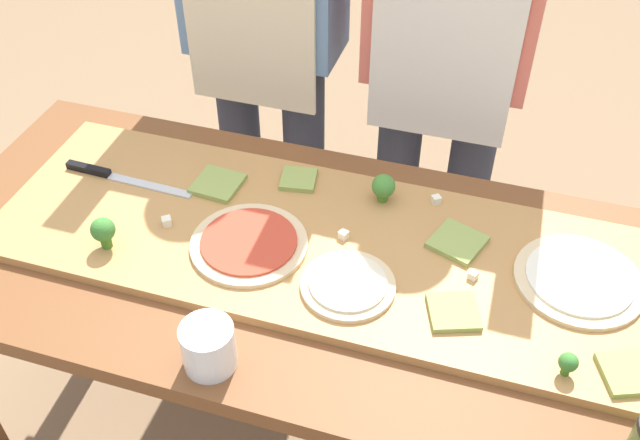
{
  "coord_description": "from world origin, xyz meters",
  "views": [
    {
      "loc": [
        0.32,
        -0.99,
        1.85
      ],
      "look_at": [
        0.01,
        0.0,
        0.9
      ],
      "focal_mm": 40.43,
      "sensor_mm": 36.0,
      "label": 1
    }
  ],
  "objects_px": {
    "flour_cup": "(209,348)",
    "prep_table": "(314,297)",
    "pizza_slice_near_left": "(628,373)",
    "broccoli_floret_front_left": "(383,187)",
    "cook_left": "(263,14)",
    "cheese_crumble_b": "(436,200)",
    "pizza_whole_tomato_red": "(249,243)",
    "pizza_whole_cheese_artichoke": "(348,285)",
    "pizza_slice_center": "(298,179)",
    "cheese_crumble_a": "(343,235)",
    "broccoli_floret_back_left": "(103,231)",
    "cheese_crumble_d": "(473,275)",
    "cook_right": "(450,41)",
    "pizza_slice_far_right": "(453,312)",
    "pizza_slice_far_left": "(457,242)",
    "broccoli_floret_back_right": "(568,363)",
    "pizza_whole_white_garlic": "(579,279)",
    "chefs_knife": "(111,175)",
    "cheese_crumble_c": "(167,221)",
    "pizza_slice_near_right": "(218,184)"
  },
  "relations": [
    {
      "from": "pizza_whole_white_garlic",
      "to": "broccoli_floret_front_left",
      "type": "xyz_separation_m",
      "value": [
        -0.42,
        0.13,
        0.03
      ]
    },
    {
      "from": "pizza_slice_far_left",
      "to": "pizza_slice_near_left",
      "type": "distance_m",
      "value": 0.41
    },
    {
      "from": "pizza_whole_cheese_artichoke",
      "to": "cook_right",
      "type": "height_order",
      "value": "cook_right"
    },
    {
      "from": "prep_table",
      "to": "cheese_crumble_c",
      "type": "xyz_separation_m",
      "value": [
        -0.32,
        -0.01,
        0.14
      ]
    },
    {
      "from": "pizza_slice_near_left",
      "to": "cheese_crumble_b",
      "type": "relative_size",
      "value": 4.92
    },
    {
      "from": "pizza_slice_near_right",
      "to": "cheese_crumble_b",
      "type": "height_order",
      "value": "cheese_crumble_b"
    },
    {
      "from": "prep_table",
      "to": "broccoli_floret_back_right",
      "type": "xyz_separation_m",
      "value": [
        0.5,
        -0.15,
        0.16
      ]
    },
    {
      "from": "pizza_whole_tomato_red",
      "to": "pizza_whole_cheese_artichoke",
      "type": "height_order",
      "value": "same"
    },
    {
      "from": "chefs_knife",
      "to": "cook_right",
      "type": "bearing_deg",
      "value": 37.38
    },
    {
      "from": "broccoli_floret_back_right",
      "to": "broccoli_floret_back_left",
      "type": "height_order",
      "value": "broccoli_floret_back_left"
    },
    {
      "from": "pizza_whole_cheese_artichoke",
      "to": "cook_left",
      "type": "height_order",
      "value": "cook_left"
    },
    {
      "from": "pizza_slice_far_left",
      "to": "pizza_slice_far_right",
      "type": "relative_size",
      "value": 1.09
    },
    {
      "from": "pizza_slice_far_left",
      "to": "cheese_crumble_c",
      "type": "bearing_deg",
      "value": -168.19
    },
    {
      "from": "broccoli_floret_back_left",
      "to": "cheese_crumble_d",
      "type": "relative_size",
      "value": 4.4
    },
    {
      "from": "pizza_slice_near_left",
      "to": "cheese_crumble_c",
      "type": "relative_size",
      "value": 4.62
    },
    {
      "from": "pizza_slice_near_left",
      "to": "broccoli_floret_front_left",
      "type": "xyz_separation_m",
      "value": [
        -0.51,
        0.33,
        0.03
      ]
    },
    {
      "from": "pizza_slice_far_left",
      "to": "cook_left",
      "type": "relative_size",
      "value": 0.06
    },
    {
      "from": "pizza_slice_near_left",
      "to": "cook_left",
      "type": "relative_size",
      "value": 0.05
    },
    {
      "from": "flour_cup",
      "to": "cook_left",
      "type": "bearing_deg",
      "value": 104.21
    },
    {
      "from": "pizza_slice_far_right",
      "to": "pizza_whole_white_garlic",
      "type": "bearing_deg",
      "value": 34.96
    },
    {
      "from": "pizza_slice_near_right",
      "to": "broccoli_floret_back_left",
      "type": "bearing_deg",
      "value": -119.54
    },
    {
      "from": "pizza_slice_near_left",
      "to": "pizza_slice_far_left",
      "type": "bearing_deg",
      "value": 144.63
    },
    {
      "from": "cheese_crumble_c",
      "to": "pizza_slice_far_left",
      "type": "bearing_deg",
      "value": 11.81
    },
    {
      "from": "pizza_slice_far_left",
      "to": "pizza_slice_near_right",
      "type": "distance_m",
      "value": 0.55
    },
    {
      "from": "broccoli_floret_back_right",
      "to": "pizza_whole_white_garlic",
      "type": "bearing_deg",
      "value": 86.65
    },
    {
      "from": "pizza_slice_far_left",
      "to": "broccoli_floret_back_right",
      "type": "distance_m",
      "value": 0.35
    },
    {
      "from": "chefs_knife",
      "to": "flour_cup",
      "type": "distance_m",
      "value": 0.58
    },
    {
      "from": "cheese_crumble_a",
      "to": "cook_right",
      "type": "relative_size",
      "value": 0.01
    },
    {
      "from": "pizza_slice_far_right",
      "to": "cheese_crumble_d",
      "type": "distance_m",
      "value": 0.1
    },
    {
      "from": "pizza_whole_white_garlic",
      "to": "chefs_knife",
      "type": "bearing_deg",
      "value": 178.95
    },
    {
      "from": "pizza_whole_white_garlic",
      "to": "cook_right",
      "type": "bearing_deg",
      "value": 124.63
    },
    {
      "from": "flour_cup",
      "to": "cook_left",
      "type": "relative_size",
      "value": 0.06
    },
    {
      "from": "chefs_knife",
      "to": "pizza_slice_far_left",
      "type": "bearing_deg",
      "value": 1.18
    },
    {
      "from": "cook_right",
      "to": "pizza_whole_cheese_artichoke",
      "type": "bearing_deg",
      "value": -95.05
    },
    {
      "from": "pizza_slice_center",
      "to": "cheese_crumble_a",
      "type": "xyz_separation_m",
      "value": [
        0.15,
        -0.15,
        0.0
      ]
    },
    {
      "from": "chefs_knife",
      "to": "pizza_slice_far_right",
      "type": "xyz_separation_m",
      "value": [
        0.82,
        -0.17,
        0.0
      ]
    },
    {
      "from": "cheese_crumble_d",
      "to": "cook_left",
      "type": "distance_m",
      "value": 0.89
    },
    {
      "from": "pizza_whole_cheese_artichoke",
      "to": "cheese_crumble_d",
      "type": "distance_m",
      "value": 0.25
    },
    {
      "from": "prep_table",
      "to": "cook_left",
      "type": "height_order",
      "value": "cook_left"
    },
    {
      "from": "flour_cup",
      "to": "prep_table",
      "type": "bearing_deg",
      "value": 71.81
    },
    {
      "from": "pizza_slice_center",
      "to": "cheese_crumble_a",
      "type": "height_order",
      "value": "cheese_crumble_a"
    },
    {
      "from": "pizza_whole_cheese_artichoke",
      "to": "pizza_slice_near_right",
      "type": "xyz_separation_m",
      "value": [
        -0.36,
        0.21,
        -0.0
      ]
    },
    {
      "from": "chefs_knife",
      "to": "pizza_slice_near_left",
      "type": "height_order",
      "value": "chefs_knife"
    },
    {
      "from": "prep_table",
      "to": "pizza_whole_white_garlic",
      "type": "distance_m",
      "value": 0.54
    },
    {
      "from": "pizza_whole_white_garlic",
      "to": "broccoli_floret_back_right",
      "type": "height_order",
      "value": "broccoli_floret_back_right"
    },
    {
      "from": "pizza_slice_far_right",
      "to": "pizza_slice_near_left",
      "type": "height_order",
      "value": "same"
    },
    {
      "from": "pizza_slice_far_right",
      "to": "flour_cup",
      "type": "xyz_separation_m",
      "value": [
        -0.4,
        -0.22,
        0.01
      ]
    },
    {
      "from": "pizza_slice_far_right",
      "to": "pizza_slice_near_left",
      "type": "relative_size",
      "value": 1.03
    },
    {
      "from": "cheese_crumble_a",
      "to": "cook_right",
      "type": "height_order",
      "value": "cook_right"
    },
    {
      "from": "pizza_whole_tomato_red",
      "to": "pizza_slice_center",
      "type": "xyz_separation_m",
      "value": [
        0.03,
        0.23,
        -0.0
      ]
    }
  ]
}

